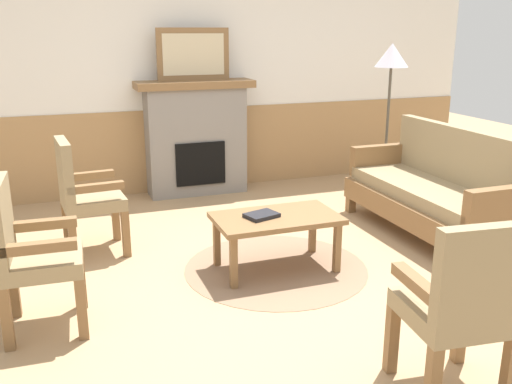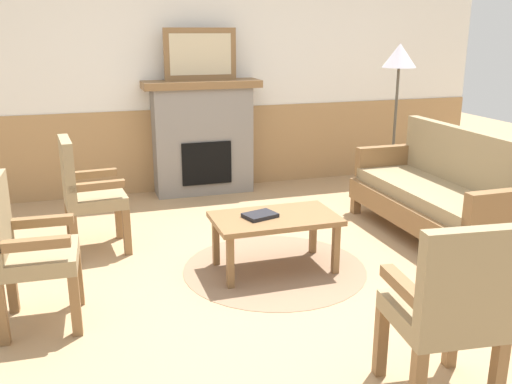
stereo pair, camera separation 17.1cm
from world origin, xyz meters
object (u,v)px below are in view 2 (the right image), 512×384
(coffee_table, at_px, (275,223))
(armchair_near_fireplace, at_px, (24,246))
(armchair_by_window_left, at_px, (86,190))
(floor_lamp_by_couch, at_px, (399,66))
(fireplace, at_px, (203,136))
(framed_picture, at_px, (200,54))
(book_on_table, at_px, (260,215))
(armchair_front_left, at_px, (450,306))
(couch, at_px, (437,195))

(coffee_table, distance_m, armchair_near_fireplace, 1.81)
(armchair_by_window_left, xyz_separation_m, floor_lamp_by_couch, (3.30, 0.66, 0.91))
(armchair_by_window_left, bearing_deg, fireplace, 48.13)
(fireplace, relative_size, framed_picture, 1.62)
(coffee_table, distance_m, book_on_table, 0.14)
(book_on_table, xyz_separation_m, floor_lamp_by_couch, (2.05, 1.49, 1.00))
(armchair_near_fireplace, distance_m, armchair_front_left, 2.50)
(armchair_near_fireplace, bearing_deg, armchair_front_left, -35.85)
(fireplace, relative_size, armchair_by_window_left, 1.33)
(framed_picture, relative_size, couch, 0.44)
(fireplace, height_order, coffee_table, fireplace)
(fireplace, relative_size, coffee_table, 1.35)
(book_on_table, height_order, armchair_near_fireplace, armchair_near_fireplace)
(couch, distance_m, armchair_by_window_left, 3.05)
(framed_picture, bearing_deg, floor_lamp_by_couch, -22.26)
(floor_lamp_by_couch, bearing_deg, couch, -103.80)
(framed_picture, relative_size, coffee_table, 0.83)
(framed_picture, relative_size, book_on_table, 3.35)
(framed_picture, height_order, armchair_front_left, framed_picture)
(fireplace, distance_m, couch, 2.68)
(couch, distance_m, floor_lamp_by_couch, 1.69)
(floor_lamp_by_couch, bearing_deg, fireplace, 157.75)
(book_on_table, height_order, floor_lamp_by_couch, floor_lamp_by_couch)
(book_on_table, xyz_separation_m, armchair_front_left, (0.37, -1.81, 0.08))
(armchair_near_fireplace, bearing_deg, floor_lamp_by_couch, 26.55)
(armchair_near_fireplace, height_order, armchair_by_window_left, same)
(fireplace, height_order, armchair_near_fireplace, fireplace)
(armchair_by_window_left, bearing_deg, floor_lamp_by_couch, 11.36)
(fireplace, height_order, framed_picture, framed_picture)
(fireplace, relative_size, floor_lamp_by_couch, 0.77)
(coffee_table, xyz_separation_m, armchair_front_left, (0.25, -1.81, 0.15))
(couch, bearing_deg, book_on_table, -172.88)
(armchair_by_window_left, relative_size, floor_lamp_by_couch, 0.58)
(armchair_near_fireplace, xyz_separation_m, floor_lamp_by_couch, (3.69, 1.85, 0.91))
(fireplace, bearing_deg, armchair_by_window_left, -131.87)
(coffee_table, bearing_deg, book_on_table, 176.00)
(couch, relative_size, armchair_near_fireplace, 1.84)
(framed_picture, relative_size, armchair_near_fireplace, 0.82)
(couch, relative_size, book_on_table, 7.53)
(fireplace, bearing_deg, book_on_table, -91.62)
(coffee_table, bearing_deg, armchair_by_window_left, 148.61)
(fireplace, distance_m, armchair_by_window_left, 1.98)
(armchair_near_fireplace, bearing_deg, armchair_by_window_left, 71.59)
(couch, distance_m, book_on_table, 1.75)
(couch, height_order, armchair_by_window_left, same)
(coffee_table, bearing_deg, armchair_front_left, -81.98)
(armchair_by_window_left, relative_size, armchair_front_left, 1.00)
(couch, relative_size, armchair_by_window_left, 1.84)
(coffee_table, bearing_deg, floor_lamp_by_couch, 37.94)
(couch, distance_m, coffee_table, 1.63)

